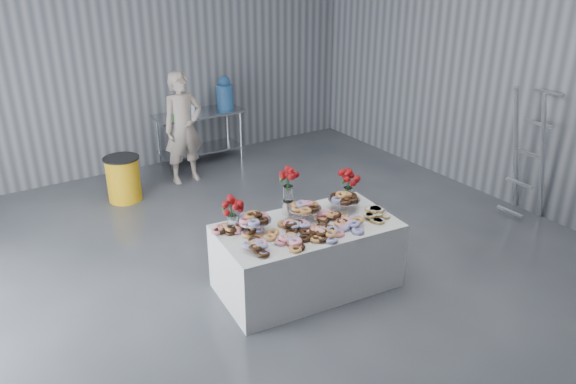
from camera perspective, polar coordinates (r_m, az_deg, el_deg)
name	(u,v)px	position (r m, az deg, el deg)	size (l,w,h in m)	color
ground	(285,292)	(6.22, -0.33, -10.09)	(9.00, 9.00, 0.00)	#3C3F45
room_walls	(254,47)	(5.14, -3.49, 14.47)	(8.04, 9.04, 4.02)	gray
display_table	(307,256)	(6.13, 1.94, -6.52)	(1.90, 1.00, 0.75)	white
prep_table	(200,128)	(9.65, -8.96, 6.39)	(1.50, 0.60, 0.90)	silver
donut_mounds	(310,223)	(5.89, 2.28, -3.21)	(1.80, 0.80, 0.09)	tan
cake_stand_left	(254,219)	(5.79, -3.48, -2.72)	(0.36, 0.36, 0.17)	silver
cake_stand_mid	(305,207)	(6.03, 1.73, -1.54)	(0.36, 0.36, 0.17)	silver
cake_stand_right	(344,198)	(6.26, 5.73, -0.63)	(0.36, 0.36, 0.17)	silver
danish_pile	(374,212)	(6.18, 8.76, -2.01)	(0.48, 0.48, 0.11)	white
bouquet_left	(232,205)	(5.73, -5.75, -1.33)	(0.26, 0.26, 0.42)	white
bouquet_right	(349,178)	(6.39, 6.20, 1.40)	(0.26, 0.26, 0.42)	white
bouquet_center	(288,182)	(6.05, 0.01, 1.04)	(0.26, 0.26, 0.57)	silver
water_jug	(225,94)	(9.72, -6.45, 9.90)	(0.28, 0.28, 0.55)	#3C80CD
drink_bottles	(183,109)	(9.33, -10.67, 8.32)	(0.54, 0.08, 0.27)	#268C33
person	(183,128)	(8.87, -10.58, 6.41)	(0.64, 0.42, 1.75)	#CC8C93
trash_barrel	(124,179)	(8.54, -16.37, 1.30)	(0.52, 0.52, 0.67)	#F1AC14
stepladder	(529,154)	(8.15, 23.26, 3.59)	(0.24, 0.46, 1.83)	silver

